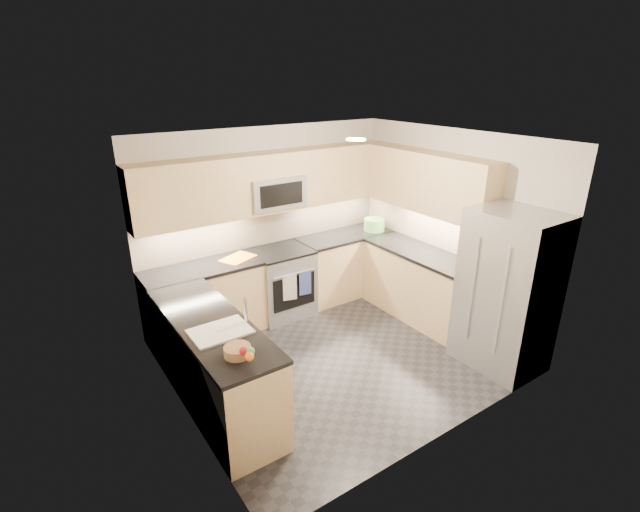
{
  "coord_description": "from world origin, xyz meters",
  "views": [
    {
      "loc": [
        -2.81,
        -3.75,
        3.11
      ],
      "look_at": [
        0.0,
        0.35,
        1.15
      ],
      "focal_mm": 26.0,
      "sensor_mm": 36.0,
      "label": 1
    }
  ],
  "objects_px": {
    "gas_range": "(282,283)",
    "microwave": "(274,191)",
    "refrigerator": "(507,291)",
    "utensil_bowl": "(374,225)",
    "fruit_basket": "(237,351)",
    "cutting_board": "(238,258)"
  },
  "relations": [
    {
      "from": "gas_range",
      "to": "refrigerator",
      "type": "bearing_deg",
      "value": -59.12
    },
    {
      "from": "utensil_bowl",
      "to": "microwave",
      "type": "bearing_deg",
      "value": 172.57
    },
    {
      "from": "utensil_bowl",
      "to": "refrigerator",
      "type": "bearing_deg",
      "value": -92.55
    },
    {
      "from": "microwave",
      "to": "fruit_basket",
      "type": "relative_size",
      "value": 3.37
    },
    {
      "from": "gas_range",
      "to": "microwave",
      "type": "relative_size",
      "value": 1.2
    },
    {
      "from": "utensil_bowl",
      "to": "fruit_basket",
      "type": "xyz_separation_m",
      "value": [
        -3.08,
        -1.87,
        -0.05
      ]
    },
    {
      "from": "refrigerator",
      "to": "cutting_board",
      "type": "distance_m",
      "value": 3.19
    },
    {
      "from": "refrigerator",
      "to": "cutting_board",
      "type": "relative_size",
      "value": 4.31
    },
    {
      "from": "microwave",
      "to": "fruit_basket",
      "type": "height_order",
      "value": "microwave"
    },
    {
      "from": "refrigerator",
      "to": "utensil_bowl",
      "type": "height_order",
      "value": "refrigerator"
    },
    {
      "from": "utensil_bowl",
      "to": "fruit_basket",
      "type": "distance_m",
      "value": 3.6
    },
    {
      "from": "gas_range",
      "to": "fruit_basket",
      "type": "height_order",
      "value": "fruit_basket"
    },
    {
      "from": "microwave",
      "to": "utensil_bowl",
      "type": "height_order",
      "value": "microwave"
    },
    {
      "from": "microwave",
      "to": "fruit_basket",
      "type": "distance_m",
      "value": 2.67
    },
    {
      "from": "microwave",
      "to": "refrigerator",
      "type": "distance_m",
      "value": 3.04
    },
    {
      "from": "refrigerator",
      "to": "fruit_basket",
      "type": "distance_m",
      "value": 3.01
    },
    {
      "from": "gas_range",
      "to": "cutting_board",
      "type": "distance_m",
      "value": 0.78
    },
    {
      "from": "gas_range",
      "to": "cutting_board",
      "type": "relative_size",
      "value": 2.18
    },
    {
      "from": "microwave",
      "to": "refrigerator",
      "type": "bearing_deg",
      "value": -60.38
    },
    {
      "from": "refrigerator",
      "to": "gas_range",
      "type": "bearing_deg",
      "value": 120.88
    },
    {
      "from": "gas_range",
      "to": "refrigerator",
      "type": "relative_size",
      "value": 0.51
    },
    {
      "from": "gas_range",
      "to": "refrigerator",
      "type": "height_order",
      "value": "refrigerator"
    }
  ]
}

